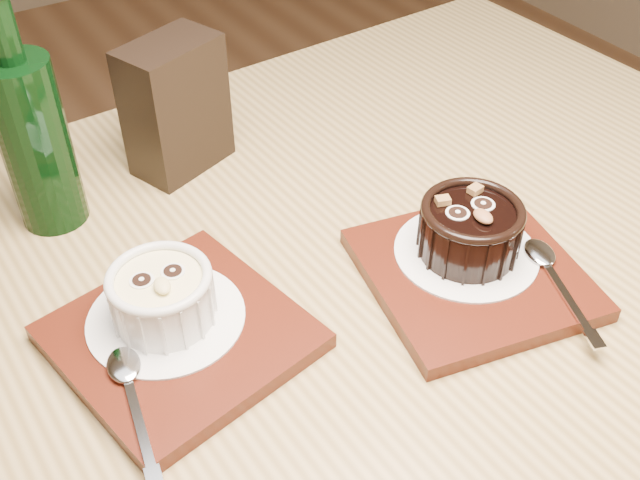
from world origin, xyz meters
The scene contains 11 objects.
table centered at (0.00, -0.07, 0.66)m, with size 1.23×0.85×0.75m.
tray_left centered at (-0.09, -0.05, 0.76)m, with size 0.18×0.18×0.01m, color #4E190D.
doily_left centered at (-0.10, -0.03, 0.77)m, with size 0.13×0.13×0.00m, color white.
ramekin_white centered at (-0.10, -0.03, 0.79)m, with size 0.08×0.08×0.05m.
spoon_left centered at (-0.15, -0.10, 0.77)m, with size 0.03×0.13×0.01m, color silver, non-canonical shape.
tray_right centered at (0.16, -0.12, 0.76)m, with size 0.18×0.18×0.01m, color #4E190D.
doily_right centered at (0.16, -0.10, 0.77)m, with size 0.13×0.13×0.00m, color white.
ramekin_dark centered at (0.16, -0.10, 0.80)m, with size 0.09×0.09×0.05m.
spoon_right centered at (0.20, -0.17, 0.77)m, with size 0.03×0.13×0.01m, color silver, non-canonical shape.
condiment_stand centered at (0.02, 0.19, 0.82)m, with size 0.10×0.06×0.14m, color black.
green_bottle centered at (-0.13, 0.17, 0.84)m, with size 0.06×0.06×0.24m.
Camera 1 is at (-0.22, -0.46, 1.22)m, focal length 42.00 mm.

